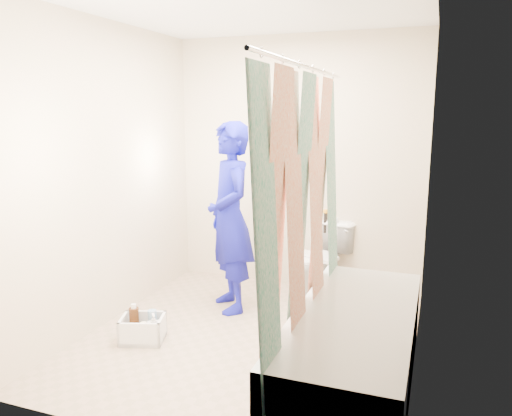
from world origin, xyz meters
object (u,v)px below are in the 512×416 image
(toilet, at_px, (321,260))
(plumber, at_px, (230,218))
(bathtub, at_px, (353,348))
(cleaning_caddy, at_px, (144,330))

(toilet, height_order, plumber, plumber)
(plumber, bearing_deg, toilet, 91.19)
(bathtub, distance_m, plumber, 1.62)
(toilet, relative_size, cleaning_caddy, 1.81)
(plumber, xyz_separation_m, cleaning_caddy, (-0.36, -0.82, -0.72))
(bathtub, bearing_deg, toilet, 110.07)
(bathtub, bearing_deg, cleaning_caddy, 175.87)
(toilet, distance_m, plumber, 1.00)
(bathtub, distance_m, toilet, 1.60)
(plumber, height_order, cleaning_caddy, plumber)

